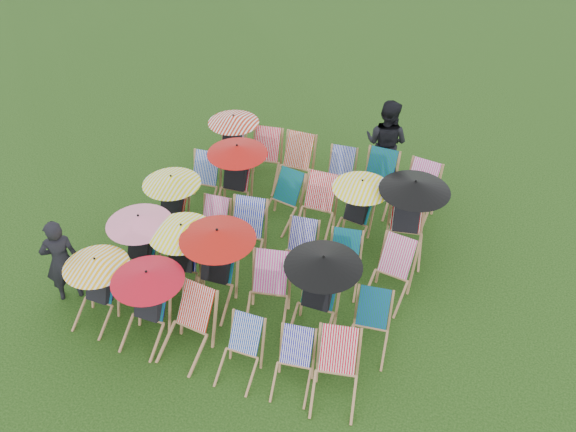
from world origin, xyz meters
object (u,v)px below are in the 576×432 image
at_px(person_left, 61,261).
at_px(person_rear, 386,143).
at_px(deckchair_5, 336,373).
at_px(deckchair_0, 96,289).
at_px(deckchair_29, 417,194).

relative_size(person_left, person_rear, 0.85).
bearing_deg(person_left, deckchair_5, 135.55).
xyz_separation_m(deckchair_5, person_rear, (-0.74, 5.31, 0.44)).
height_order(deckchair_0, deckchair_29, deckchair_0).
xyz_separation_m(deckchair_0, deckchair_29, (4.02, 4.40, -0.13)).
bearing_deg(person_left, deckchair_0, 123.45).
height_order(deckchair_0, person_left, person_left).
height_order(deckchair_29, person_left, person_left).
bearing_deg(deckchair_0, person_rear, 59.45).
distance_m(person_left, person_rear, 6.40).
relative_size(deckchair_5, person_rear, 0.54).
bearing_deg(deckchair_29, person_left, -131.12).
bearing_deg(deckchair_29, deckchair_0, -124.81).
bearing_deg(deckchair_29, deckchair_5, -83.89).
distance_m(deckchair_5, person_rear, 5.38).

